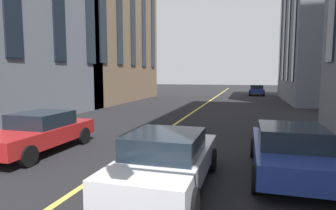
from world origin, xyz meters
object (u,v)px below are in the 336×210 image
car_blue_far (290,150)px  car_red_oncoming (39,132)px  car_blue_parked_b (257,90)px  car_white_near (167,159)px

car_blue_far → car_red_oncoming: bearing=88.4°
car_blue_parked_b → car_blue_far: size_ratio=1.00×
car_red_oncoming → car_white_near: size_ratio=1.00×
car_blue_parked_b → car_blue_far: bearing=180.0°
car_blue_far → car_blue_parked_b: bearing=0.0°
car_red_oncoming → car_white_near: bearing=-109.9°
car_blue_parked_b → car_white_near: 33.36m
car_white_near → car_blue_parked_b: bearing=-5.0°
car_red_oncoming → car_blue_far: same height
car_blue_parked_b → car_red_oncoming: bearing=165.5°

